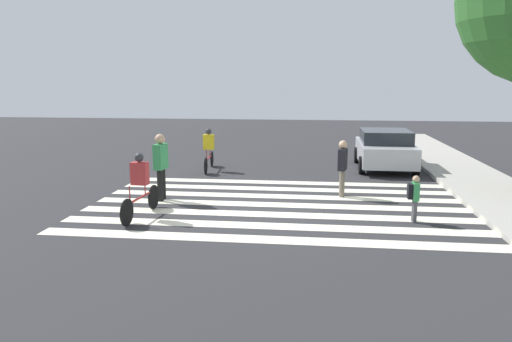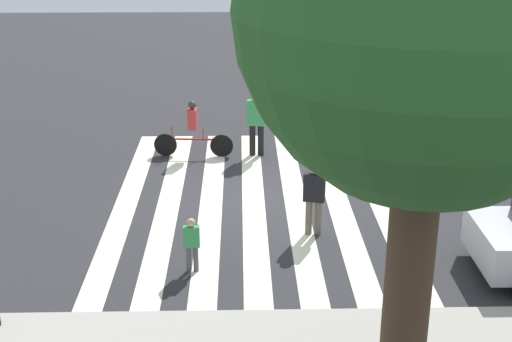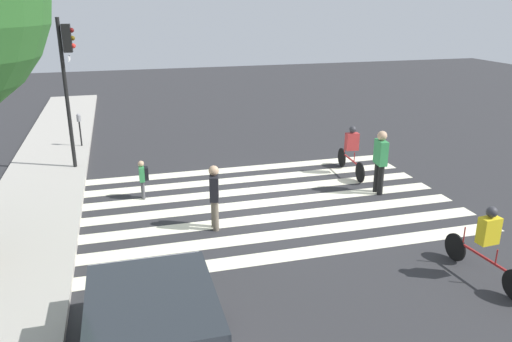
# 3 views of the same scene
# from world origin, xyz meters

# --- Properties ---
(ground_plane) EXTENTS (60.00, 60.00, 0.00)m
(ground_plane) POSITION_xyz_m (0.00, 0.00, 0.00)
(ground_plane) COLOR #2D2D30
(crosswalk_stripes) EXTENTS (6.57, 10.00, 0.01)m
(crosswalk_stripes) POSITION_xyz_m (0.00, 0.00, 0.00)
(crosswalk_stripes) COLOR #F2EDCC
(crosswalk_stripes) RESTS_ON ground_plane
(street_tree) EXTENTS (4.74, 4.74, 7.91)m
(street_tree) POSITION_xyz_m (-1.96, 7.18, 5.48)
(street_tree) COLOR #4C3826
(street_tree) RESTS_ON ground_plane
(pedestrian_child_with_backpack) EXTENTS (0.54, 0.29, 1.87)m
(pedestrian_child_with_backpack) POSITION_xyz_m (-0.15, -3.26, 1.05)
(pedestrian_child_with_backpack) COLOR black
(pedestrian_child_with_backpack) RESTS_ON ground_plane
(pedestrian_adult_tall_backpack) EXTENTS (0.31, 0.26, 1.12)m
(pedestrian_adult_tall_backpack) POSITION_xyz_m (1.25, 3.33, 0.66)
(pedestrian_adult_tall_backpack) COLOR #4C4C51
(pedestrian_adult_tall_backpack) RESTS_ON ground_plane
(pedestrian_adult_yellow_jacket) EXTENTS (0.49, 0.30, 1.63)m
(pedestrian_adult_yellow_jacket) POSITION_xyz_m (-1.25, 1.78, 0.92)
(pedestrian_adult_yellow_jacket) COLOR #6B6051
(pedestrian_adult_yellow_jacket) RESTS_ON ground_plane
(cyclist_far_lane) EXTENTS (2.23, 0.42, 1.57)m
(cyclist_far_lane) POSITION_xyz_m (-4.98, -2.96, 0.86)
(cyclist_far_lane) COLOR black
(cyclist_far_lane) RESTS_ON ground_plane
(cyclist_near_curb) EXTENTS (2.21, 0.42, 1.60)m
(cyclist_near_curb) POSITION_xyz_m (1.61, -3.22, 0.86)
(cyclist_near_curb) COLOR black
(cyclist_near_curb) RESTS_ON ground_plane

